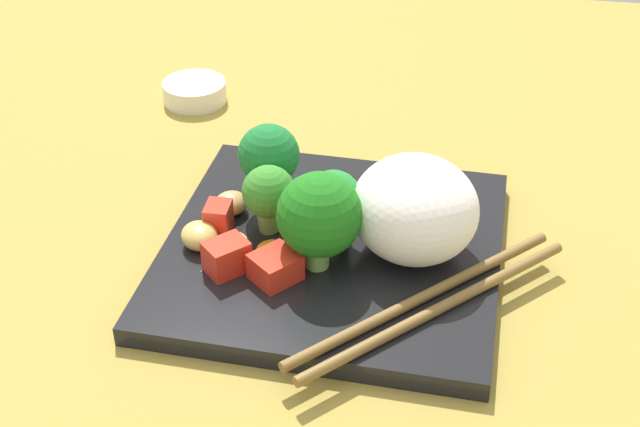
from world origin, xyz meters
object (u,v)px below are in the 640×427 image
broccoli_floret_0 (269,194)px  carrot_slice_1 (231,244)px  rice_mound (415,208)px  sauce_cup (195,92)px  chopstick_pair (432,303)px  square_plate (333,251)px

broccoli_floret_0 → carrot_slice_1: bearing=48.8°
broccoli_floret_0 → carrot_slice_1: (2.22, 2.54, -2.88)cm
rice_mound → carrot_slice_1: 13.17cm
broccoli_floret_0 → sauce_cup: (12.02, -21.43, -3.70)cm
broccoli_floret_0 → sauce_cup: size_ratio=0.90×
rice_mound → carrot_slice_1: (12.61, 1.86, -3.29)cm
broccoli_floret_0 → chopstick_pair: broccoli_floret_0 is taller
chopstick_pair → sauce_cup: (24.19, -27.97, -0.85)cm
rice_mound → broccoli_floret_0: size_ratio=1.68×
rice_mound → broccoli_floret_0: bearing=-3.7°
broccoli_floret_0 → carrot_slice_1: size_ratio=2.39×
broccoli_floret_0 → chopstick_pair: 14.11cm
carrot_slice_1 → chopstick_pair: bearing=164.4°
square_plate → broccoli_floret_0: size_ratio=4.39×
broccoli_floret_0 → chopstick_pair: (-12.18, 6.54, -2.85)cm
rice_mound → carrot_slice_1: bearing=8.4°
chopstick_pair → carrot_slice_1: bearing=118.8°
carrot_slice_1 → sauce_cup: size_ratio=0.38×
square_plate → carrot_slice_1: carrot_slice_1 is taller
square_plate → broccoli_floret_0: 6.23cm
rice_mound → broccoli_floret_0: 10.42cm
rice_mound → broccoli_floret_0: (10.39, -0.68, -0.41)cm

